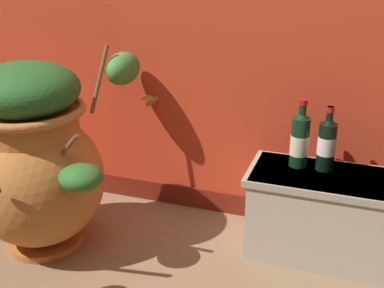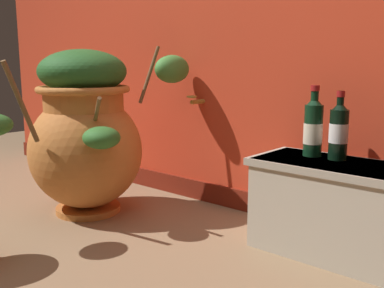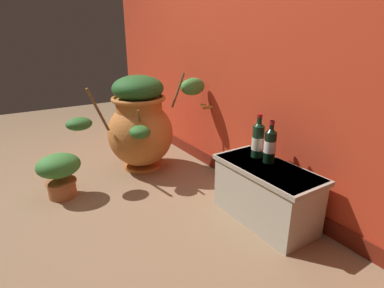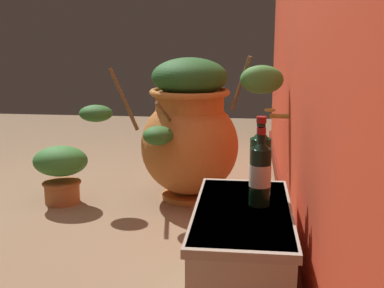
# 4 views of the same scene
# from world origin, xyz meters

# --- Properties ---
(ground_plane) EXTENTS (7.00, 7.00, 0.00)m
(ground_plane) POSITION_xyz_m (0.00, 0.00, 0.00)
(ground_plane) COLOR #896B4C
(terracotta_urn) EXTENTS (0.69, 1.16, 0.87)m
(terracotta_urn) POSITION_xyz_m (-0.54, 0.55, 0.42)
(terracotta_urn) COLOR #C17033
(terracotta_urn) RESTS_ON ground_plane
(stone_ledge) EXTENTS (0.72, 0.34, 0.39)m
(stone_ledge) POSITION_xyz_m (0.68, 0.88, 0.21)
(stone_ledge) COLOR #B2A893
(stone_ledge) RESTS_ON ground_plane
(wine_bottle_left) EXTENTS (0.08, 0.08, 0.28)m
(wine_bottle_left) POSITION_xyz_m (0.63, 0.94, 0.51)
(wine_bottle_left) COLOR black
(wine_bottle_left) RESTS_ON stone_ledge
(wine_bottle_middle) EXTENTS (0.08, 0.08, 0.30)m
(wine_bottle_middle) POSITION_xyz_m (0.52, 0.94, 0.52)
(wine_bottle_middle) COLOR black
(wine_bottle_middle) RESTS_ON stone_ledge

